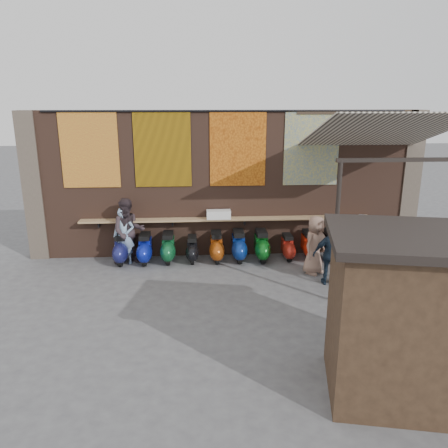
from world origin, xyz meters
name	(u,v)px	position (x,y,z in m)	size (l,w,h in m)	color
ground	(234,291)	(0.00, 0.00, 0.00)	(70.00, 70.00, 0.00)	#474749
brick_wall	(226,184)	(0.00, 2.70, 2.00)	(10.00, 0.40, 4.00)	brown
pier_left	(35,187)	(-5.20, 2.70, 2.00)	(0.50, 0.50, 4.00)	#4C4238
pier_right	(408,182)	(5.20, 2.70, 2.00)	(0.50, 0.50, 4.00)	#4C4238
eating_counter	(227,219)	(0.00, 2.33, 1.10)	(8.00, 0.32, 0.05)	#9E7A51
shelf_box	(219,214)	(-0.23, 2.30, 1.24)	(0.65, 0.28, 0.23)	white
tapestry_redgold	(90,150)	(-3.60, 2.48, 3.00)	(1.50, 0.02, 2.00)	maroon
tapestry_sun	(163,149)	(-1.70, 2.48, 3.00)	(1.50, 0.02, 2.00)	orange
tapestry_orange	(238,149)	(0.30, 2.48, 3.00)	(1.50, 0.02, 2.00)	#C96C19
tapestry_multi	(312,148)	(2.30, 2.48, 3.00)	(1.50, 0.02, 2.00)	#2B509E
hang_rail	(227,111)	(0.00, 2.47, 3.98)	(0.06, 0.06, 9.50)	black
scooter_stool_0	(121,249)	(-2.87, 2.03, 0.39)	(0.37, 0.83, 0.79)	navy
scooter_stool_1	(145,249)	(-2.23, 2.01, 0.39)	(0.37, 0.83, 0.79)	#0E1B9A
scooter_stool_2	(168,248)	(-1.61, 2.05, 0.40)	(0.38, 0.84, 0.80)	#10512A
scooter_stool_3	(192,249)	(-0.96, 2.02, 0.35)	(0.33, 0.73, 0.69)	black
scooter_stool_4	(216,247)	(-0.30, 2.03, 0.39)	(0.37, 0.83, 0.79)	#953E0D
scooter_stool_5	(239,246)	(0.30, 2.04, 0.41)	(0.39, 0.86, 0.82)	navy
scooter_stool_6	(262,246)	(0.93, 2.01, 0.41)	(0.39, 0.86, 0.82)	#0C5617
scooter_stool_7	(288,247)	(1.67, 2.05, 0.34)	(0.32, 0.72, 0.68)	#A62116
scooter_stool_8	(309,245)	(2.26, 2.05, 0.39)	(0.37, 0.81, 0.77)	#AA210D
scooter_stool_9	(331,245)	(2.85, 1.98, 0.40)	(0.38, 0.85, 0.81)	black
diner_left	(124,236)	(-2.77, 2.00, 0.76)	(0.56, 0.37, 1.53)	#8BAACA
diner_right	(129,231)	(-2.64, 2.00, 0.89)	(0.87, 0.68, 1.78)	#33272C
shopper_navy	(331,254)	(2.33, 0.29, 0.75)	(0.88, 0.36, 1.49)	#152130
shopper_grey	(360,252)	(2.93, 0.05, 0.88)	(1.14, 0.66, 1.77)	#5B5B60
shopper_tan	(315,245)	(2.12, 1.00, 0.75)	(0.74, 0.48, 1.50)	#906C5B
market_stall	(411,321)	(2.24, -3.75, 1.19)	(2.19, 1.65, 2.38)	black
stall_roof	(422,238)	(2.24, -3.75, 2.44)	(2.46, 1.89, 0.12)	black
stall_sign	(401,265)	(2.41, -2.92, 1.72)	(1.20, 0.04, 0.50)	gold
stall_shelf	(395,313)	(2.41, -2.92, 0.87)	(1.82, 0.10, 0.06)	#473321
awning_canvas	(381,131)	(3.50, 0.90, 3.55)	(3.20, 3.40, 0.03)	beige
awning_ledger	(358,112)	(3.50, 2.49, 3.95)	(3.30, 0.08, 0.12)	#33261C
awning_header	(409,160)	(3.50, -0.60, 3.08)	(3.00, 0.08, 0.08)	black
awning_post_left	(336,233)	(2.10, -0.60, 1.55)	(0.09, 0.09, 3.10)	black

